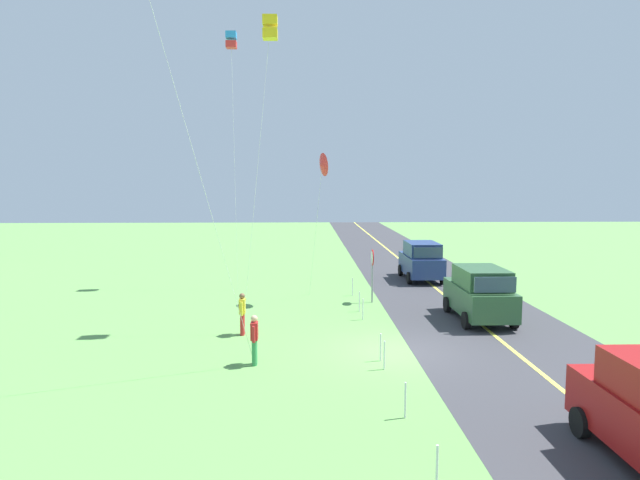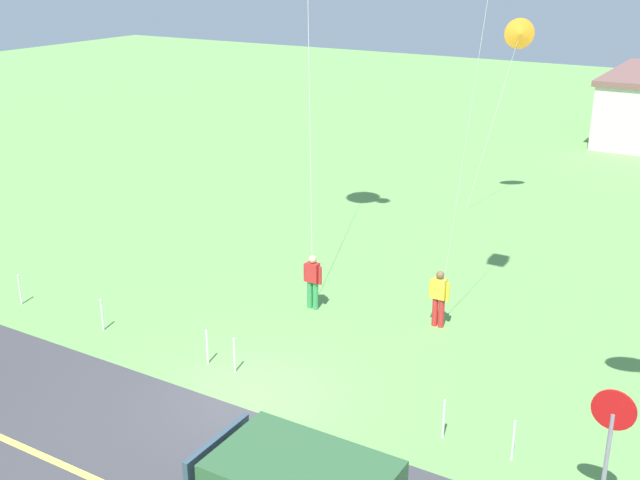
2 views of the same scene
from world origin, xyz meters
TOP-DOWN VIEW (x-y plane):
  - ground_plane at (0.00, 0.00)m, footprint 120.00×120.00m
  - asphalt_road at (0.00, -4.00)m, footprint 120.00×7.00m
  - road_centre_stripe at (0.00, -4.00)m, footprint 120.00×0.16m
  - car_suv_foreground at (4.10, -4.15)m, footprint 4.40×2.12m
  - car_parked_east_near at (13.71, -3.75)m, footprint 4.40×2.12m
  - stop_sign at (7.64, -0.10)m, footprint 0.76×0.08m
  - person_adult_near at (-1.29, 4.73)m, footprint 0.58×0.22m
  - person_adult_companion at (2.18, 5.49)m, footprint 0.58×0.22m
  - kite_blue_mid at (3.60, 4.43)m, footprint 1.71×1.35m
  - kite_yellow_high at (12.87, 7.08)m, footprint 2.21×0.66m
  - kite_orange_near at (7.91, 2.28)m, footprint 2.32×0.92m
  - fence_post_0 at (-8.60, 0.70)m, footprint 0.05×0.05m
  - fence_post_1 at (-5.38, 0.70)m, footprint 0.05×0.05m
  - fence_post_2 at (-1.85, 0.70)m, footprint 0.05×0.05m
  - fence_post_3 at (-1.03, 0.70)m, footprint 0.05×0.05m
  - fence_post_4 at (4.32, 0.70)m, footprint 0.05×0.05m
  - fence_post_5 at (5.78, 0.70)m, footprint 0.05×0.05m
  - fence_post_6 at (9.28, 0.70)m, footprint 0.05×0.05m

SIDE VIEW (x-z plane):
  - ground_plane at x=0.00m, z-range -0.10..0.00m
  - asphalt_road at x=0.00m, z-range 0.00..0.00m
  - road_centre_stripe at x=0.00m, z-range 0.00..0.01m
  - fence_post_0 at x=-8.60m, z-range 0.00..0.90m
  - fence_post_1 at x=-5.38m, z-range 0.00..0.90m
  - fence_post_2 at x=-1.85m, z-range 0.00..0.90m
  - fence_post_3 at x=-1.03m, z-range 0.00..0.90m
  - fence_post_4 at x=4.32m, z-range 0.00..0.90m
  - fence_post_5 at x=5.78m, z-range 0.00..0.90m
  - fence_post_6 at x=9.28m, z-range 0.00..0.90m
  - person_adult_near at x=-1.29m, z-range 0.06..1.66m
  - person_adult_companion at x=2.18m, z-range 0.06..1.66m
  - car_suv_foreground at x=4.10m, z-range 0.03..2.27m
  - car_parked_east_near at x=13.71m, z-range 0.03..2.27m
  - stop_sign at x=7.64m, z-range 0.52..3.08m
  - kite_orange_near at x=7.91m, z-range 2.98..10.09m
  - kite_blue_mid at x=3.60m, z-range 5.56..17.62m
  - kite_yellow_high at x=12.87m, z-range 6.45..20.32m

